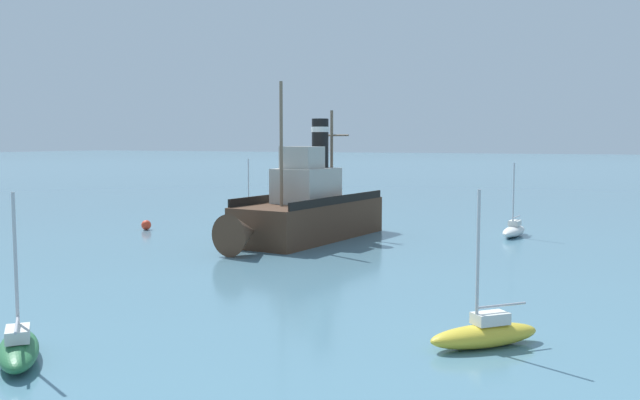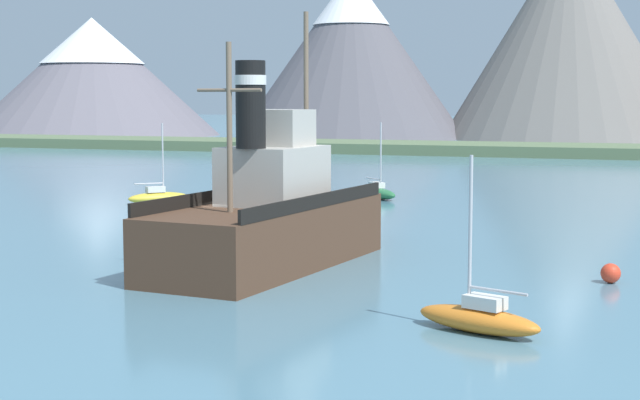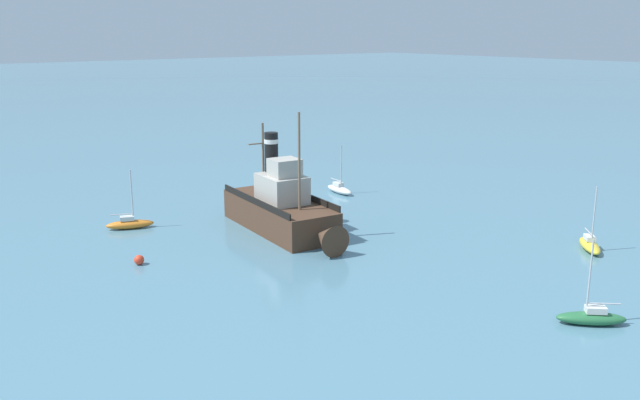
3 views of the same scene
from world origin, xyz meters
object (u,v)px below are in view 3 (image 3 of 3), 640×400
object	(u,v)px
sailboat_orange	(130,223)
sailboat_yellow	(590,245)
sailboat_white	(339,189)
mooring_buoy	(139,260)
sailboat_green	(591,317)
old_tugboat	(283,209)

from	to	relation	value
sailboat_orange	sailboat_yellow	distance (m)	35.95
sailboat_white	mooring_buoy	size ratio (longest dim) A/B	7.04
sailboat_green	mooring_buoy	world-z (taller)	sailboat_green
old_tugboat	sailboat_green	distance (m)	25.36
sailboat_orange	sailboat_white	xyz separation A→B (m)	(-21.37, 1.08, 0.00)
old_tugboat	sailboat_yellow	bearing A→B (deg)	130.00
sailboat_orange	sailboat_yellow	bearing A→B (deg)	133.04
sailboat_yellow	sailboat_white	world-z (taller)	same
sailboat_orange	sailboat_white	size ratio (longest dim) A/B	1.00
sailboat_yellow	sailboat_white	bearing A→B (deg)	-82.84
sailboat_yellow	mooring_buoy	distance (m)	32.64
old_tugboat	sailboat_yellow	xyz separation A→B (m)	(-15.06, 17.95, -1.40)
sailboat_green	sailboat_yellow	size ratio (longest dim) A/B	1.00
sailboat_green	sailboat_yellow	world-z (taller)	same
sailboat_yellow	sailboat_white	xyz separation A→B (m)	(3.16, -25.19, 0.00)
old_tugboat	mooring_buoy	bearing A→B (deg)	2.01
sailboat_orange	sailboat_yellow	xyz separation A→B (m)	(-24.53, 26.27, 0.00)
old_tugboat	mooring_buoy	size ratio (longest dim) A/B	21.10
sailboat_white	mooring_buoy	distance (m)	25.57
sailboat_yellow	sailboat_white	distance (m)	25.39
sailboat_orange	sailboat_white	world-z (taller)	same
old_tugboat	sailboat_green	bearing A→B (deg)	97.23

